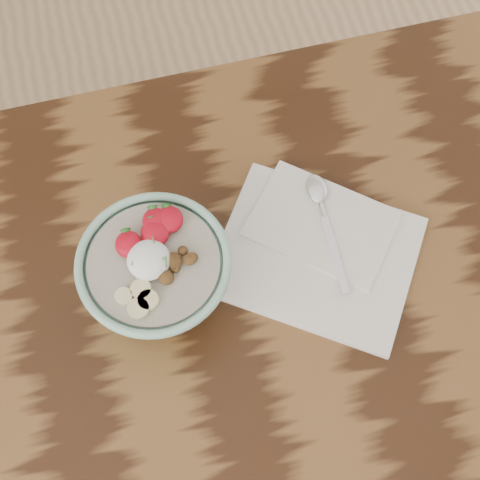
% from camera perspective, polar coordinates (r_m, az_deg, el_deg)
% --- Properties ---
extents(table, '(1.60, 0.90, 0.75)m').
position_cam_1_polar(table, '(0.98, -1.27, -10.59)').
color(table, black).
rests_on(table, ground).
extents(breakfast_bowl, '(0.19, 0.19, 0.13)m').
position_cam_1_polar(breakfast_bowl, '(0.86, -7.11, -2.85)').
color(breakfast_bowl, '#8CBDA7').
rests_on(breakfast_bowl, table).
extents(napkin, '(0.34, 0.33, 0.02)m').
position_cam_1_polar(napkin, '(0.93, 6.63, -0.73)').
color(napkin, white).
rests_on(napkin, table).
extents(spoon, '(0.03, 0.18, 0.01)m').
position_cam_1_polar(spoon, '(0.95, 6.94, 3.02)').
color(spoon, silver).
rests_on(spoon, napkin).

